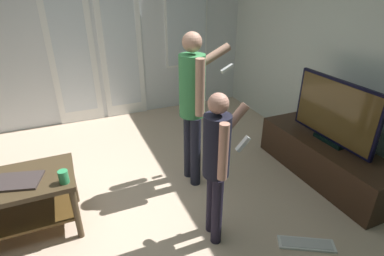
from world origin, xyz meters
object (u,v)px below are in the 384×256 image
Objects in this scene: cup_near_edge at (64,177)px; person_adult at (193,98)px; flat_screen_tv at (335,112)px; loose_keyboard at (306,244)px; laptop_closed at (18,181)px; coffee_table at (7,198)px; person_child at (217,158)px; tv_stand at (324,159)px.

person_adult is at bearing 14.71° from cup_near_edge.
person_adult is at bearing 159.16° from flat_screen_tv.
flat_screen_tv is at bearing 40.24° from loose_keyboard.
flat_screen_tv is 1.30m from loose_keyboard.
cup_near_edge is (0.33, -0.14, 0.04)m from laptop_closed.
coffee_table is 1.67m from person_child.
person_child is at bearing -168.24° from flat_screen_tv.
laptop_closed reaches higher than loose_keyboard.
tv_stand is 1.01× the size of person_adult.
cup_near_edge is at bearing 175.95° from tv_stand.
flat_screen_tv is 2.18× the size of loose_keyboard.
person_adult is 0.82m from person_child.
person_child is (-1.45, -0.30, 0.54)m from tv_stand.
loose_keyboard is (-0.82, -0.69, -0.73)m from flat_screen_tv.
cup_near_edge is at bearing -8.37° from laptop_closed.
coffee_table is 2.98m from flat_screen_tv.
person_adult is at bearing 4.78° from coffee_table.
loose_keyboard is (0.63, -0.39, -0.73)m from person_child.
flat_screen_tv reaches higher than tv_stand.
tv_stand is 14.61× the size of cup_near_edge.
coffee_table reaches higher than loose_keyboard.
flat_screen_tv is (2.94, -0.35, 0.37)m from coffee_table.
flat_screen_tv is 2.94× the size of laptop_closed.
tv_stand is at bearing -20.95° from person_adult.
coffee_table is at bearing -175.22° from person_adult.
loose_keyboard is 1.97m from cup_near_edge.
flat_screen_tv is 2.86m from laptop_closed.
person_adult is (1.65, 0.14, 0.54)m from coffee_table.
laptop_closed is (-1.38, 0.62, -0.22)m from person_child.
cup_near_edge is (0.44, -0.18, 0.19)m from coffee_table.
person_child reaches higher than cup_near_edge.
person_child is at bearing -24.18° from cup_near_edge.
person_adult is 1.22× the size of person_child.
laptop_closed reaches higher than tv_stand.
laptop_closed is at bearing 153.36° from loose_keyboard.
tv_stand is 1.58× the size of flat_screen_tv.
person_adult reaches higher than loose_keyboard.
tv_stand is at bearing 11.60° from person_child.
person_child is (1.49, -0.65, 0.37)m from coffee_table.
cup_near_edge reaches higher than laptop_closed.
flat_screen_tv is 1.39m from person_adult.
loose_keyboard is at bearing -27.21° from cup_near_edge.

